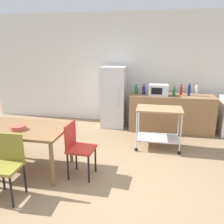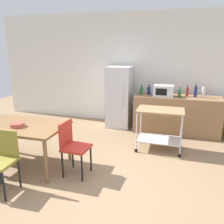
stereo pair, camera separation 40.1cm
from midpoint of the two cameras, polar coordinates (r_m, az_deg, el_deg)
name	(u,v)px [view 2 (the right image)]	position (r m, az deg, el deg)	size (l,w,h in m)	color
ground_plane	(109,184)	(3.72, 2.61, -17.32)	(12.00, 12.00, 0.00)	#8C7051
back_wall	(144,69)	(6.31, 9.78, 10.23)	(8.40, 0.12, 2.90)	silver
kitchen_counter	(176,115)	(5.86, 17.40, -0.65)	(2.00, 0.64, 0.90)	olive
dining_table	(21,129)	(4.19, -18.85, -4.05)	(1.50, 0.90, 0.75)	brown
chair_olive	(2,157)	(3.61, -22.50, -10.31)	(0.42, 0.42, 0.89)	olive
chair_red	(73,144)	(3.77, -6.62, -7.97)	(0.42, 0.42, 0.89)	#B72D23
refrigerator	(119,97)	(6.01, 3.70, 3.64)	(0.60, 0.63, 1.55)	silver
kitchen_cart	(160,123)	(4.75, 14.05, -2.61)	(0.91, 0.57, 0.85)	#A37A51
bottle_olive_oil	(141,90)	(5.80, 9.20, 5.21)	(0.08, 0.08, 0.23)	#1E6628
bottle_sparkling_water	(149,91)	(5.76, 11.04, 5.15)	(0.08, 0.08, 0.25)	navy
microwave	(164,91)	(5.66, 14.53, 5.06)	(0.46, 0.35, 0.26)	silver
bottle_soy_sauce	(179,93)	(5.65, 18.19, 4.38)	(0.07, 0.07, 0.23)	#1E6628
bottle_hot_sauce	(187,92)	(5.81, 19.86, 4.63)	(0.06, 0.06, 0.26)	maroon
bottle_soda	(195,92)	(5.78, 21.69, 4.64)	(0.07, 0.07, 0.30)	navy
bottle_vinegar	(203,92)	(5.79, 23.36, 4.46)	(0.07, 0.07, 0.30)	silver
fruit_bowl	(17,125)	(4.08, -19.65, -3.01)	(0.23, 0.23, 0.07)	#B24C3F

